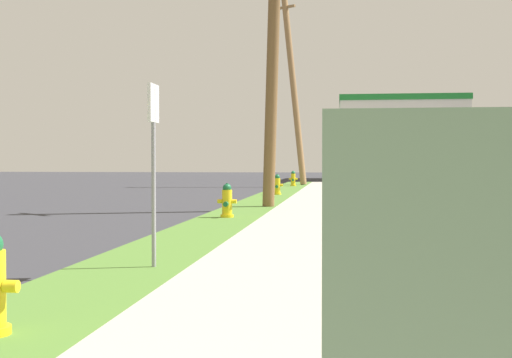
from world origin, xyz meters
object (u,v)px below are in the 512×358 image
at_px(fire_hydrant_third, 277,186).
at_px(car_silver_by_near_pump, 432,172).
at_px(truck_tan_on_apron, 418,167).
at_px(truck_teal_at_far_bay, 385,166).
at_px(fire_hydrant_fourth, 293,179).
at_px(fire_hydrant_second, 227,202).
at_px(truck_navy_at_forecourt, 403,167).
at_px(utility_pole_midground, 273,50).
at_px(utility_pole_background, 294,88).
at_px(street_sign_post, 153,136).

height_order(fire_hydrant_third, car_silver_by_near_pump, car_silver_by_near_pump).
xyz_separation_m(fire_hydrant_third, car_silver_by_near_pump, (7.53, 16.47, 0.28)).
distance_m(fire_hydrant_third, truck_tan_on_apron, 25.28).
height_order(truck_tan_on_apron, truck_teal_at_far_bay, same).
distance_m(fire_hydrant_fourth, truck_tan_on_apron, 17.12).
bearing_deg(car_silver_by_near_pump, fire_hydrant_second, -106.01).
relative_size(fire_hydrant_fourth, truck_navy_at_forecourt, 0.13).
bearing_deg(truck_teal_at_far_bay, fire_hydrant_third, -100.51).
xyz_separation_m(truck_navy_at_forecourt, truck_tan_on_apron, (0.78, -2.39, 0.00)).
bearing_deg(fire_hydrant_third, utility_pole_midground, -85.64).
distance_m(fire_hydrant_third, utility_pole_midground, 7.66).
distance_m(utility_pole_midground, truck_navy_at_forecourt, 33.87).
bearing_deg(fire_hydrant_third, fire_hydrant_fourth, 90.29).
relative_size(fire_hydrant_second, car_silver_by_near_pump, 0.17).
height_order(car_silver_by_near_pump, truck_teal_at_far_bay, truck_teal_at_far_bay).
xyz_separation_m(utility_pole_midground, utility_pole_background, (-0.68, 17.38, 0.83)).
distance_m(utility_pole_background, truck_tan_on_apron, 15.97).
bearing_deg(utility_pole_midground, street_sign_post, -91.66).
distance_m(fire_hydrant_second, truck_teal_at_far_bay, 41.03).
distance_m(utility_pole_midground, street_sign_post, 11.03).
relative_size(utility_pole_background, truck_tan_on_apron, 1.80).
height_order(street_sign_post, truck_navy_at_forecourt, street_sign_post).
relative_size(utility_pole_midground, truck_tan_on_apron, 1.49).
bearing_deg(street_sign_post, fire_hydrant_second, 92.64).
distance_m(car_silver_by_near_pump, truck_tan_on_apron, 7.66).
bearing_deg(fire_hydrant_second, utility_pole_background, 90.12).
distance_m(truck_navy_at_forecourt, truck_teal_at_far_bay, 4.03).
height_order(utility_pole_background, truck_tan_on_apron, utility_pole_background).
relative_size(fire_hydrant_third, utility_pole_background, 0.08).
xyz_separation_m(utility_pole_background, truck_tan_on_apron, (7.70, 13.34, -4.22)).
height_order(fire_hydrant_third, truck_tan_on_apron, truck_tan_on_apron).
bearing_deg(fire_hydrant_third, street_sign_post, -89.36).
xyz_separation_m(car_silver_by_near_pump, truck_teal_at_far_bay, (-1.89, 13.92, 0.19)).
height_order(fire_hydrant_third, truck_navy_at_forecourt, truck_navy_at_forecourt).
relative_size(fire_hydrant_second, utility_pole_background, 0.08).
relative_size(fire_hydrant_second, utility_pole_midground, 0.09).
relative_size(truck_navy_at_forecourt, truck_tan_on_apron, 1.01).
bearing_deg(street_sign_post, fire_hydrant_fourth, 90.52).
height_order(utility_pole_background, truck_navy_at_forecourt, utility_pole_background).
height_order(fire_hydrant_fourth, utility_pole_midground, utility_pole_midground).
relative_size(fire_hydrant_fourth, utility_pole_midground, 0.09).
relative_size(fire_hydrant_third, truck_navy_at_forecourt, 0.13).
xyz_separation_m(utility_pole_background, street_sign_post, (0.37, -28.08, -3.50)).
bearing_deg(truck_teal_at_far_bay, fire_hydrant_second, -98.09).
xyz_separation_m(fire_hydrant_fourth, truck_tan_on_apron, (7.57, 15.35, 0.47)).
height_order(street_sign_post, truck_tan_on_apron, street_sign_post).
height_order(fire_hydrant_fourth, truck_tan_on_apron, truck_tan_on_apron).
distance_m(utility_pole_midground, car_silver_by_near_pump, 24.38).
xyz_separation_m(utility_pole_background, truck_teal_at_far_bay, (5.81, 19.61, -4.22)).
bearing_deg(truck_teal_at_far_bay, utility_pole_midground, -97.90).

